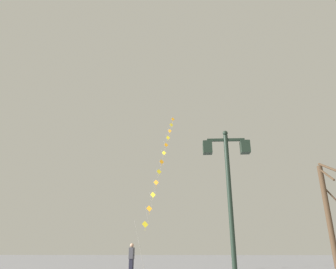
{
  "coord_description": "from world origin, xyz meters",
  "views": [
    {
      "loc": [
        0.66,
        -2.33,
        1.32
      ],
      "look_at": [
        -0.2,
        16.89,
        8.63
      ],
      "focal_mm": 32.71,
      "sensor_mm": 36.0,
      "label": 1
    }
  ],
  "objects_px": {
    "twin_lantern_lamp_post": "(228,177)",
    "bare_tree": "(330,218)",
    "kite_flyer": "(131,258)",
    "kite_train": "(161,163)"
  },
  "relations": [
    {
      "from": "kite_train",
      "to": "bare_tree",
      "type": "relative_size",
      "value": 3.55
    },
    {
      "from": "twin_lantern_lamp_post",
      "to": "bare_tree",
      "type": "height_order",
      "value": "twin_lantern_lamp_post"
    },
    {
      "from": "kite_flyer",
      "to": "twin_lantern_lamp_post",
      "type": "bearing_deg",
      "value": -148.32
    },
    {
      "from": "kite_train",
      "to": "bare_tree",
      "type": "bearing_deg",
      "value": -63.48
    },
    {
      "from": "twin_lantern_lamp_post",
      "to": "kite_flyer",
      "type": "xyz_separation_m",
      "value": [
        -4.31,
        9.22,
        -2.5
      ]
    },
    {
      "from": "kite_train",
      "to": "bare_tree",
      "type": "height_order",
      "value": "kite_train"
    },
    {
      "from": "kite_train",
      "to": "bare_tree",
      "type": "distance_m",
      "value": 18.05
    },
    {
      "from": "twin_lantern_lamp_post",
      "to": "kite_train",
      "type": "distance_m",
      "value": 19.36
    },
    {
      "from": "kite_train",
      "to": "twin_lantern_lamp_post",
      "type": "bearing_deg",
      "value": -79.82
    },
    {
      "from": "kite_flyer",
      "to": "bare_tree",
      "type": "relative_size",
      "value": 0.37
    }
  ]
}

